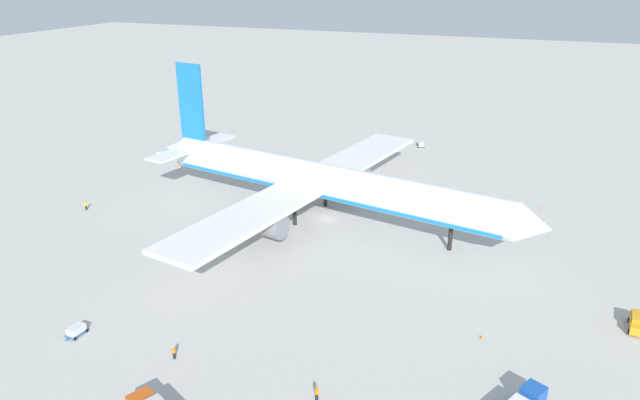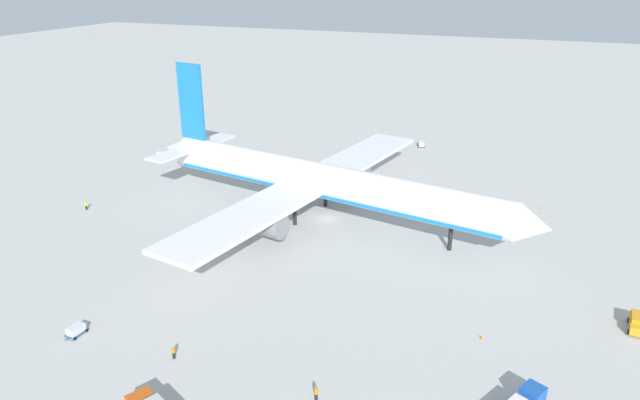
# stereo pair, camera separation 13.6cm
# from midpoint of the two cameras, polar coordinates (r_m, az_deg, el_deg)

# --- Properties ---
(ground_plane) EXTENTS (600.00, 600.00, 0.00)m
(ground_plane) POSITION_cam_midpoint_polar(r_m,az_deg,el_deg) (104.13, 0.57, -1.84)
(ground_plane) COLOR #B2B2AD
(airliner) EXTENTS (76.68, 69.83, 24.86)m
(airliner) POSITION_cam_midpoint_polar(r_m,az_deg,el_deg) (102.19, -0.12, 1.85)
(airliner) COLOR white
(airliner) RESTS_ON ground
(service_van) EXTENTS (2.30, 4.48, 1.97)m
(service_van) POSITION_cam_midpoint_polar(r_m,az_deg,el_deg) (83.45, 28.66, -10.46)
(service_van) COLOR orange
(service_van) RESTS_ON ground
(baggage_cart_0) EXTENTS (1.65, 3.10, 1.21)m
(baggage_cart_0) POSITION_cam_midpoint_polar(r_m,az_deg,el_deg) (78.74, -22.80, -11.66)
(baggage_cart_0) COLOR #26598C
(baggage_cart_0) RESTS_ON ground
(baggage_cart_1) EXTENTS (3.53, 2.12, 1.32)m
(baggage_cart_1) POSITION_cam_midpoint_polar(r_m,az_deg,el_deg) (142.73, -15.21, 4.36)
(baggage_cart_1) COLOR #26598C
(baggage_cart_1) RESTS_ON ground
(baggage_cart_2) EXTENTS (2.15, 3.30, 1.31)m
(baggage_cart_2) POSITION_cam_midpoint_polar(r_m,az_deg,el_deg) (148.07, 9.83, 5.44)
(baggage_cart_2) COLOR gray
(baggage_cart_2) RESTS_ON ground
(ground_worker_0) EXTENTS (0.54, 0.54, 1.64)m
(ground_worker_0) POSITION_cam_midpoint_polar(r_m,az_deg,el_deg) (71.03, -14.16, -14.25)
(ground_worker_0) COLOR black
(ground_worker_0) RESTS_ON ground
(ground_worker_1) EXTENTS (0.45, 0.45, 1.72)m
(ground_worker_1) POSITION_cam_midpoint_polar(r_m,az_deg,el_deg) (115.97, -21.98, -0.49)
(ground_worker_1) COLOR black
(ground_worker_1) RESTS_ON ground
(ground_worker_2) EXTENTS (0.56, 0.56, 1.78)m
(ground_worker_2) POSITION_cam_midpoint_polar(r_m,az_deg,el_deg) (63.48, -0.38, -18.40)
(ground_worker_2) COLOR black
(ground_worker_2) RESTS_ON ground
(traffic_cone_0) EXTENTS (0.36, 0.36, 0.55)m
(traffic_cone_0) POSITION_cam_midpoint_polar(r_m,az_deg,el_deg) (74.98, 15.53, -12.79)
(traffic_cone_0) COLOR orange
(traffic_cone_0) RESTS_ON ground
(traffic_cone_1) EXTENTS (0.36, 0.36, 0.55)m
(traffic_cone_1) POSITION_cam_midpoint_polar(r_m,az_deg,el_deg) (134.79, -13.73, 3.28)
(traffic_cone_1) COLOR orange
(traffic_cone_1) RESTS_ON ground
(traffic_cone_2) EXTENTS (0.36, 0.36, 0.55)m
(traffic_cone_2) POSITION_cam_midpoint_polar(r_m,az_deg,el_deg) (115.82, 20.89, -0.68)
(traffic_cone_2) COLOR orange
(traffic_cone_2) RESTS_ON ground
(traffic_cone_3) EXTENTS (0.36, 0.36, 0.55)m
(traffic_cone_3) POSITION_cam_midpoint_polar(r_m,az_deg,el_deg) (146.74, -3.49, 5.39)
(traffic_cone_3) COLOR orange
(traffic_cone_3) RESTS_ON ground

